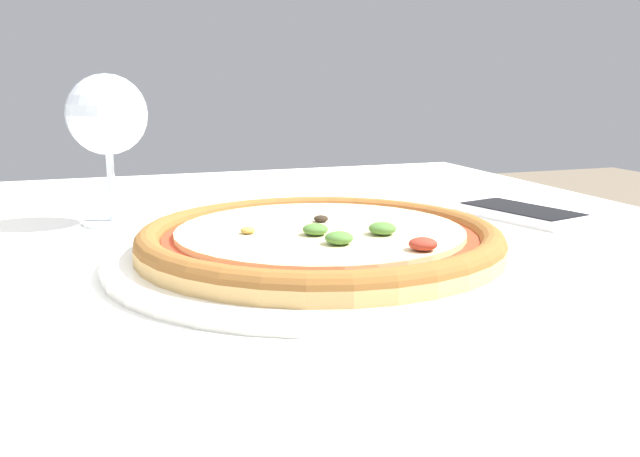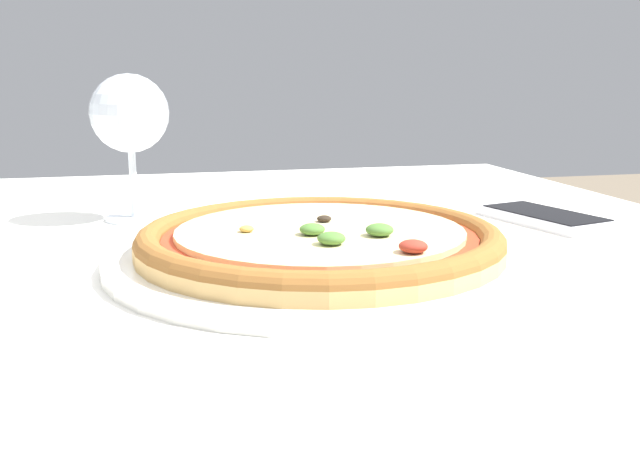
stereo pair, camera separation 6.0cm
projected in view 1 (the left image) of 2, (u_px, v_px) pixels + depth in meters
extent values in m
cube|color=brown|center=(65.00, 303.00, 0.58)|extent=(1.22, 1.03, 0.04)
cube|color=white|center=(63.00, 278.00, 0.57)|extent=(1.32, 1.13, 0.01)
cylinder|color=brown|center=(411.00, 390.00, 1.25)|extent=(0.06, 0.06, 0.69)
cylinder|color=white|center=(320.00, 257.00, 0.61)|extent=(0.36, 0.36, 0.01)
cylinder|color=#E0B26B|center=(320.00, 245.00, 0.60)|extent=(0.31, 0.31, 0.01)
torus|color=#935B28|center=(320.00, 238.00, 0.60)|extent=(0.31, 0.31, 0.02)
cylinder|color=#BC381E|center=(320.00, 236.00, 0.60)|extent=(0.27, 0.27, 0.00)
cylinder|color=beige|center=(320.00, 231.00, 0.60)|extent=(0.24, 0.24, 0.00)
ellipsoid|color=#A83323|center=(423.00, 244.00, 0.53)|extent=(0.02, 0.02, 0.01)
ellipsoid|color=#4C7A33|center=(315.00, 229.00, 0.58)|extent=(0.02, 0.02, 0.01)
ellipsoid|color=#BC9342|center=(248.00, 230.00, 0.58)|extent=(0.01, 0.01, 0.01)
ellipsoid|color=#4C7A33|center=(339.00, 238.00, 0.54)|extent=(0.02, 0.02, 0.01)
ellipsoid|color=#4C7A33|center=(382.00, 228.00, 0.58)|extent=(0.02, 0.02, 0.01)
ellipsoid|color=#2D2319|center=(321.00, 219.00, 0.63)|extent=(0.01, 0.01, 0.01)
cylinder|color=silver|center=(114.00, 222.00, 0.77)|extent=(0.06, 0.06, 0.00)
cylinder|color=silver|center=(111.00, 185.00, 0.76)|extent=(0.01, 0.01, 0.08)
sphere|color=silver|center=(107.00, 114.00, 0.74)|extent=(0.08, 0.08, 0.08)
cube|color=white|center=(521.00, 213.00, 0.80)|extent=(0.11, 0.16, 0.01)
cube|color=black|center=(522.00, 209.00, 0.80)|extent=(0.09, 0.14, 0.00)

